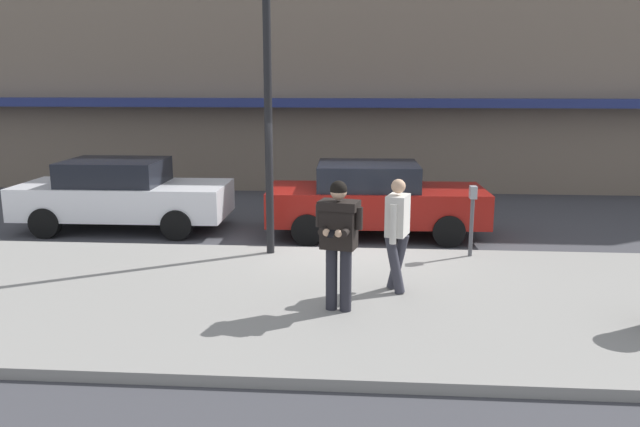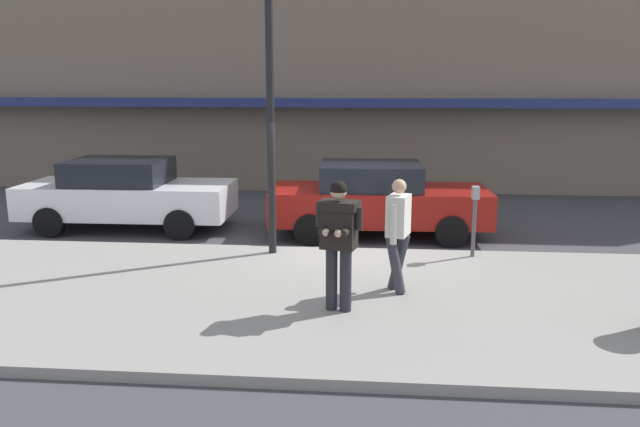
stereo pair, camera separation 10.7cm
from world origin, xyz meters
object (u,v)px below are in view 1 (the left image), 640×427
street_lamp_post (268,85)px  parking_meter (472,211)px  pedestrian_in_light_coat (397,228)px  parked_sedan_near (123,194)px  man_texting_on_phone (339,232)px  parked_sedan_mid (374,199)px

street_lamp_post → parking_meter: (3.61, 0.05, -2.17)m
pedestrian_in_light_coat → parking_meter: 2.45m
parked_sedan_near → man_texting_on_phone: size_ratio=2.50×
pedestrian_in_light_coat → man_texting_on_phone: bearing=-133.5°
parked_sedan_near → man_texting_on_phone: 7.01m
parking_meter → street_lamp_post: bearing=-179.2°
parked_sedan_near → man_texting_on_phone: man_texting_on_phone is taller
pedestrian_in_light_coat → street_lamp_post: 3.57m
street_lamp_post → man_texting_on_phone: bearing=-64.1°
parked_sedan_near → parked_sedan_mid: bearing=-1.5°
parked_sedan_near → street_lamp_post: (3.58, -2.13, 2.35)m
parked_sedan_mid → street_lamp_post: size_ratio=0.93×
man_texting_on_phone → parking_meter: man_texting_on_phone is taller
parked_sedan_mid → parking_meter: parked_sedan_mid is taller
man_texting_on_phone → street_lamp_post: size_ratio=0.37×
parked_sedan_near → parking_meter: size_ratio=3.56×
street_lamp_post → pedestrian_in_light_coat: bearing=-41.6°
parked_sedan_mid → street_lamp_post: street_lamp_post is taller
parked_sedan_near → man_texting_on_phone: bearing=-45.0°
parked_sedan_mid → pedestrian_in_light_coat: (0.29, -3.94, 0.32)m
man_texting_on_phone → parked_sedan_near: bearing=135.0°
parked_sedan_near → street_lamp_post: 4.79m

